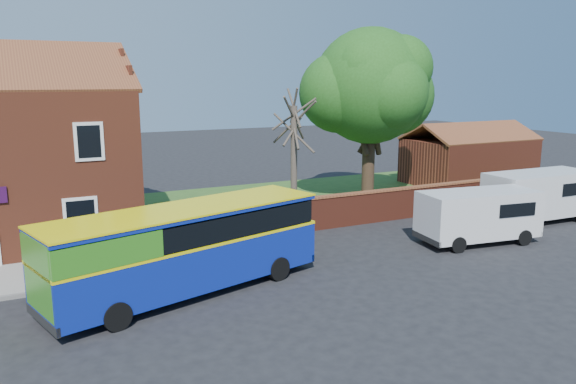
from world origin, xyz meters
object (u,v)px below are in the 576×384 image
bus (178,247)px  van_near (479,214)px  van_far (539,194)px  large_tree (370,90)px

bus → van_near: bearing=-14.8°
bus → van_far: (18.70, 1.64, -0.26)m
van_near → van_far: size_ratio=0.95×
large_tree → van_near: bearing=-91.7°
van_far → large_tree: size_ratio=0.58×
bus → van_far: 18.78m
bus → van_far: size_ratio=1.72×
bus → van_near: bus is taller
bus → large_tree: size_ratio=1.00×
van_far → large_tree: large_tree is taller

